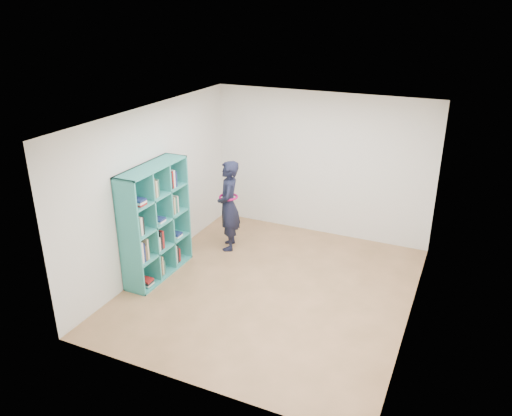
% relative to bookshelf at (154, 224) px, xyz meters
% --- Properties ---
extents(floor, '(4.50, 4.50, 0.00)m').
position_rel_bookshelf_xyz_m(floor, '(1.83, 0.31, -0.86)').
color(floor, olive).
rests_on(floor, ground).
extents(ceiling, '(4.50, 4.50, 0.00)m').
position_rel_bookshelf_xyz_m(ceiling, '(1.83, 0.31, 1.74)').
color(ceiling, white).
rests_on(ceiling, wall_back).
extents(wall_left, '(0.02, 4.50, 2.60)m').
position_rel_bookshelf_xyz_m(wall_left, '(-0.17, 0.31, 0.44)').
color(wall_left, silver).
rests_on(wall_left, floor).
extents(wall_right, '(0.02, 4.50, 2.60)m').
position_rel_bookshelf_xyz_m(wall_right, '(3.83, 0.31, 0.44)').
color(wall_right, silver).
rests_on(wall_right, floor).
extents(wall_back, '(4.00, 0.02, 2.60)m').
position_rel_bookshelf_xyz_m(wall_back, '(1.83, 2.56, 0.44)').
color(wall_back, silver).
rests_on(wall_back, floor).
extents(wall_front, '(4.00, 0.02, 2.60)m').
position_rel_bookshelf_xyz_m(wall_front, '(1.83, -1.94, 0.44)').
color(wall_front, silver).
rests_on(wall_front, floor).
extents(bookshelf, '(0.39, 1.34, 1.79)m').
position_rel_bookshelf_xyz_m(bookshelf, '(0.00, 0.00, 0.00)').
color(bookshelf, teal).
rests_on(bookshelf, floor).
extents(person, '(0.57, 0.68, 1.58)m').
position_rel_bookshelf_xyz_m(person, '(0.63, 1.27, -0.07)').
color(person, black).
rests_on(person, floor).
extents(smartphone, '(0.04, 0.09, 0.12)m').
position_rel_bookshelf_xyz_m(smartphone, '(0.45, 1.31, 0.03)').
color(smartphone, silver).
rests_on(smartphone, person).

